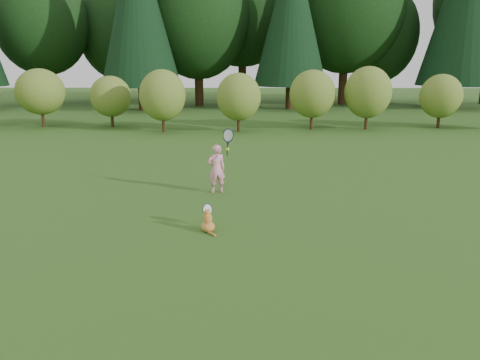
# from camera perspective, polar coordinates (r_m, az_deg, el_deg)

# --- Properties ---
(ground) EXTENTS (100.00, 100.00, 0.00)m
(ground) POSITION_cam_1_polar(r_m,az_deg,el_deg) (8.58, -1.44, -5.84)
(ground) COLOR #285618
(ground) RESTS_ON ground
(shrub_row) EXTENTS (28.00, 3.00, 2.80)m
(shrub_row) POSITION_cam_1_polar(r_m,az_deg,el_deg) (21.11, 0.08, 9.94)
(shrub_row) COLOR olive
(shrub_row) RESTS_ON ground
(child) EXTENTS (0.66, 0.44, 1.69)m
(child) POSITION_cam_1_polar(r_m,az_deg,el_deg) (10.73, -2.84, 1.51)
(child) COLOR pink
(child) RESTS_ON ground
(cat) EXTENTS (0.35, 0.60, 0.57)m
(cat) POSITION_cam_1_polar(r_m,az_deg,el_deg) (8.37, -3.94, -4.83)
(cat) COLOR #BC5B24
(cat) RESTS_ON ground
(tennis_ball) EXTENTS (0.07, 0.07, 0.07)m
(tennis_ball) POSITION_cam_1_polar(r_m,az_deg,el_deg) (9.48, -1.49, 3.77)
(tennis_ball) COLOR #CEEA1B
(tennis_ball) RESTS_ON ground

